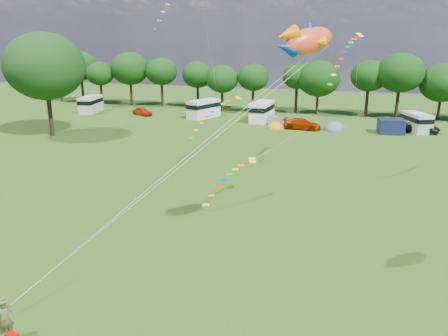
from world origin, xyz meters
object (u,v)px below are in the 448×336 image
(tent_greyblue, at_px, (334,130))
(kite_flyer, at_px, (5,319))
(car_b, at_px, (276,120))
(car_c, at_px, (302,124))
(campervan_a, at_px, (91,104))
(campervan_c, at_px, (262,111))
(fish_kite, at_px, (304,41))
(big_tree, at_px, (45,66))
(car_a, at_px, (142,111))
(car_d, at_px, (420,127))
(campervan_d, at_px, (416,122))
(tent_orange, at_px, (275,129))
(campervan_b, at_px, (204,108))

(tent_greyblue, height_order, kite_flyer, kite_flyer)
(car_b, height_order, tent_greyblue, tent_greyblue)
(car_c, relative_size, campervan_a, 0.86)
(campervan_c, height_order, tent_greyblue, campervan_c)
(fish_kite, bearing_deg, car_b, 53.66)
(big_tree, xyz_separation_m, kite_flyer, (24.61, -34.68, -8.11))
(car_a, relative_size, fish_kite, 1.21)
(campervan_c, bearing_deg, kite_flyer, -176.88)
(car_b, distance_m, fish_kite, 44.72)
(car_d, bearing_deg, kite_flyer, 173.26)
(campervan_a, bearing_deg, car_c, -106.34)
(car_a, distance_m, campervan_d, 42.28)
(kite_flyer, bearing_deg, car_a, 70.60)
(campervan_c, bearing_deg, tent_orange, -146.52)
(campervan_a, bearing_deg, car_b, -101.97)
(campervan_d, relative_size, kite_flyer, 3.14)
(campervan_a, bearing_deg, tent_orange, -108.31)
(tent_orange, xyz_separation_m, kite_flyer, (-2.71, -48.01, 0.88))
(big_tree, height_order, campervan_c, big_tree)
(campervan_a, distance_m, tent_greyblue, 41.54)
(car_c, distance_m, car_d, 15.88)
(campervan_d, height_order, tent_greyblue, campervan_d)
(car_a, height_order, campervan_a, campervan_a)
(big_tree, xyz_separation_m, tent_orange, (27.32, 13.33, -9.00))
(car_b, bearing_deg, car_c, -137.51)
(tent_greyblue, xyz_separation_m, fish_kite, (0.24, -39.98, 12.42))
(car_c, xyz_separation_m, car_d, (15.65, 2.67, -0.04))
(big_tree, height_order, tent_orange, big_tree)
(big_tree, xyz_separation_m, car_a, (3.97, 17.84, -8.36))
(big_tree, height_order, car_d, big_tree)
(big_tree, xyz_separation_m, campervan_c, (24.22, 18.54, -7.41))
(campervan_c, bearing_deg, car_a, 94.67)
(car_a, distance_m, fish_kite, 54.70)
(tent_orange, relative_size, kite_flyer, 1.54)
(car_a, height_order, car_b, car_a)
(big_tree, bearing_deg, car_c, 24.44)
(big_tree, distance_m, tent_orange, 31.71)
(tent_orange, bearing_deg, car_b, 98.16)
(big_tree, relative_size, kite_flyer, 7.35)
(campervan_d, xyz_separation_m, kite_flyer, (-21.63, -52.05, -0.47))
(campervan_a, relative_size, campervan_c, 0.96)
(campervan_a, relative_size, tent_orange, 2.14)
(car_b, distance_m, car_c, 5.17)
(car_a, relative_size, car_b, 1.17)
(campervan_b, height_order, tent_greyblue, campervan_b)
(campervan_c, xyz_separation_m, tent_greyblue, (11.22, -3.70, -1.59))
(tent_greyblue, bearing_deg, car_a, 174.55)
(big_tree, distance_m, campervan_d, 49.99)
(campervan_c, bearing_deg, big_tree, 130.12)
(car_a, relative_size, car_c, 0.77)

